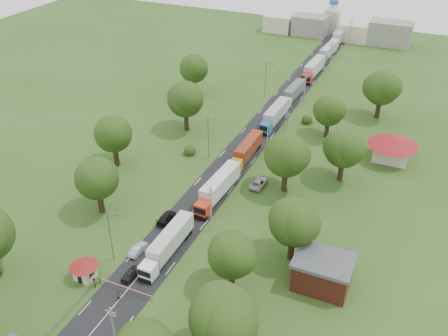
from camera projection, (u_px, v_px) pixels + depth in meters
The scene contains 45 objects.
ground at pixel (201, 202), 93.03m from camera, with size 260.00×260.00×0.00m, color #2D4D19.
road at pixel (241, 153), 108.58m from camera, with size 8.00×200.00×0.04m, color black.
boom_barrier at pixel (117, 285), 73.59m from camera, with size 9.22×0.35×1.18m.
guard_booth at pixel (84, 267), 74.94m from camera, with size 4.40×4.40×3.45m.
guard_rail at pixel (53, 330), 67.54m from camera, with size 0.10×17.00×1.70m, color slate, non-canonical shape.
info_sign at pixel (286, 117), 116.87m from camera, with size 0.12×3.10×4.10m.
pole_0 at pixel (114, 332), 61.45m from camera, with size 1.60×0.24×9.00m.
pole_1 at pixel (211, 209), 83.22m from camera, with size 1.60×0.24×9.00m.
pole_2 at pixel (268, 137), 105.00m from camera, with size 1.60×0.24×9.00m.
pole_3 at pixel (305, 89), 126.78m from camera, with size 1.60×0.24×9.00m.
pole_4 at pixel (331, 56), 148.55m from camera, with size 1.60×0.24×9.00m.
pole_5 at pixel (351, 31), 170.33m from camera, with size 1.60×0.24×9.00m.
lamp_0 at pixel (111, 233), 76.41m from camera, with size 2.03×0.22×10.00m.
lamp_1 at pixel (209, 136), 103.63m from camera, with size 2.03×0.22×10.00m.
lamp_2 at pixel (266, 79), 130.85m from camera, with size 2.03×0.22×10.00m.
tree_1 at pixel (224, 317), 59.49m from camera, with size 9.60×9.60×12.05m.
tree_2 at pixel (232, 254), 70.84m from camera, with size 8.00×8.00×10.10m.
tree_3 at pixel (294, 222), 76.22m from camera, with size 8.80×8.80×11.07m.
tree_4 at pixel (287, 155), 92.33m from camera, with size 9.60×9.60×12.05m.
tree_5 at pixel (344, 148), 95.75m from camera, with size 8.80×8.80×11.07m.
tree_6 at pixel (329, 110), 111.71m from camera, with size 8.00×8.00×10.10m.
tree_7 at pixel (382, 88), 119.63m from camera, with size 9.60×9.60×12.05m.
tree_10 at pixel (97, 178), 86.77m from camera, with size 8.80×8.80×11.07m.
tree_11 at pixel (114, 133), 100.86m from camera, with size 8.80×8.80×11.07m.
tree_12 at pixel (186, 99), 114.02m from camera, with size 9.60×9.60×12.05m.
tree_13 at pixel (194, 68), 132.66m from camera, with size 8.80×8.80×11.07m.
house_brick at pixel (323, 272), 73.32m from camera, with size 8.60×6.60×5.20m.
house_cream at pixel (393, 145), 104.07m from camera, with size 10.08×10.08×5.80m.
distant_town at pixel (340, 29), 176.51m from camera, with size 52.00×8.00×8.00m.
church at pixel (332, 17), 183.35m from camera, with size 5.00×5.00×12.30m.
truck_0 at pixel (168, 244), 79.66m from camera, with size 2.44×14.18×3.93m.
truck_1 at pixel (218, 188), 93.10m from camera, with size 3.20×15.20×4.20m.
truck_2 at pixel (247, 150), 105.65m from camera, with size 2.43×13.64×3.78m.
truck_3 at pixel (275, 115), 119.91m from camera, with size 2.75×14.80×4.10m.
truck_4 at pixel (293, 93), 131.86m from camera, with size 2.80×13.52×3.74m.
truck_5 at pixel (314, 69), 146.19m from camera, with size 3.17×15.68×4.34m.
truck_6 at pixel (328, 52), 159.61m from camera, with size 3.16×14.26×3.94m.
truck_7 at pixel (339, 36), 173.38m from camera, with size 2.86×15.56×4.31m.
car_lane_front at pixel (131, 273), 75.95m from camera, with size 1.57×3.89×1.33m, color black.
car_lane_mid at pixel (138, 249), 80.67m from camera, with size 1.42×4.08×1.35m, color #AFB2B8.
car_lane_rear at pixel (166, 217), 87.81m from camera, with size 1.93×4.75×1.38m, color black.
car_verge_near at pixel (259, 183), 97.20m from camera, with size 2.42×5.26×1.46m, color #B0B0B0.
car_verge_far at pixel (280, 139), 112.13m from camera, with size 1.96×4.88×1.66m, color #5B5C63.
pedestrian_near at pixel (119, 296), 71.68m from camera, with size 0.62×0.41×1.70m, color gray.
pedestrian_booth at pixel (94, 283), 74.06m from camera, with size 0.76×0.59×1.56m, color gray.
Camera 1 is at (34.81, -67.54, 54.22)m, focal length 40.00 mm.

